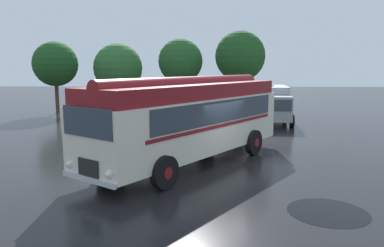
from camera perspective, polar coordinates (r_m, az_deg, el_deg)
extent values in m
plane|color=black|center=(14.90, 3.63, -6.39)|extent=(120.00, 120.00, 0.00)
cube|color=silver|center=(14.87, -0.16, -0.10)|extent=(7.82, 9.61, 2.10)
cube|color=maroon|center=(14.73, -0.16, 5.02)|extent=(7.54, 9.33, 0.56)
cylinder|color=maroon|center=(14.71, -0.16, 6.03)|extent=(5.98, 8.10, 0.60)
cube|color=#2D3842|center=(14.33, 4.61, 1.84)|extent=(4.65, 6.55, 0.84)
cube|color=#2D3842|center=(15.81, -3.17, 2.49)|extent=(4.65, 6.55, 0.84)
cube|color=maroon|center=(14.32, 4.36, -0.35)|extent=(4.76, 6.71, 0.12)
cube|color=maroon|center=(15.80, -3.38, 0.51)|extent=(4.76, 6.71, 0.12)
cube|color=#2D3842|center=(11.23, -15.77, 0.18)|extent=(1.82, 1.30, 0.88)
cube|color=black|center=(11.50, -15.51, -6.59)|extent=(0.77, 0.57, 0.56)
cube|color=silver|center=(11.57, -15.52, -8.19)|extent=(2.00, 1.45, 0.16)
sphere|color=white|center=(10.82, -12.60, -7.60)|extent=(0.22, 0.22, 0.22)
sphere|color=white|center=(12.21, -18.14, -5.97)|extent=(0.22, 0.22, 0.22)
cylinder|color=black|center=(11.94, -4.18, -7.47)|extent=(0.86, 1.06, 1.10)
cylinder|color=maroon|center=(11.94, -4.18, -7.47)|extent=(0.48, 0.50, 0.39)
cylinder|color=black|center=(13.73, -12.43, -5.51)|extent=(0.86, 1.06, 1.10)
cylinder|color=maroon|center=(13.73, -12.43, -5.51)|extent=(0.48, 0.50, 0.39)
cylinder|color=black|center=(16.80, 9.40, -2.85)|extent=(0.86, 1.06, 1.10)
cylinder|color=maroon|center=(16.80, 9.40, -2.85)|extent=(0.48, 0.50, 0.39)
cylinder|color=black|center=(18.11, 2.09, -1.90)|extent=(0.86, 1.06, 1.10)
cylinder|color=maroon|center=(18.11, 2.09, -1.90)|extent=(0.48, 0.50, 0.39)
cube|color=silver|center=(26.43, -0.02, 1.69)|extent=(1.87, 4.27, 0.70)
cube|color=silver|center=(26.51, 0.00, 3.17)|extent=(1.58, 2.24, 0.64)
cube|color=#2D3842|center=(26.47, 1.64, 3.16)|extent=(0.10, 1.93, 0.50)
cube|color=#2D3842|center=(26.57, -1.63, 3.18)|extent=(0.10, 1.93, 0.50)
cylinder|color=black|center=(25.14, 1.78, 0.53)|extent=(0.23, 0.65, 0.64)
cylinder|color=black|center=(25.27, -2.22, 0.56)|extent=(0.23, 0.65, 0.64)
cylinder|color=black|center=(27.72, 1.98, 1.28)|extent=(0.23, 0.65, 0.64)
cylinder|color=black|center=(27.83, -1.65, 1.31)|extent=(0.23, 0.65, 0.64)
cube|color=black|center=(26.53, 6.01, 1.67)|extent=(1.74, 4.21, 0.70)
cube|color=black|center=(26.61, 6.00, 3.14)|extent=(1.52, 2.20, 0.64)
cube|color=#2D3842|center=(26.68, 7.63, 3.13)|extent=(0.04, 1.93, 0.50)
cube|color=#2D3842|center=(26.55, 4.37, 3.15)|extent=(0.04, 1.93, 0.50)
cylinder|color=black|center=(25.38, 8.22, 0.52)|extent=(0.21, 0.64, 0.64)
cylinder|color=black|center=(25.23, 4.25, 0.53)|extent=(0.21, 0.64, 0.64)
cylinder|color=black|center=(27.95, 7.57, 1.27)|extent=(0.21, 0.64, 0.64)
cylinder|color=black|center=(27.80, 3.96, 1.29)|extent=(0.21, 0.64, 0.64)
cube|color=#B2B7BC|center=(27.61, 12.08, 3.42)|extent=(2.33, 4.10, 2.10)
cube|color=gray|center=(24.76, 12.70, 2.25)|extent=(2.04, 1.90, 1.60)
cube|color=#2D3842|center=(23.86, 12.94, 2.68)|extent=(1.70, 0.18, 0.72)
cylinder|color=black|center=(25.05, 14.99, 0.39)|extent=(0.31, 0.82, 0.80)
cylinder|color=black|center=(24.83, 10.24, 0.48)|extent=(0.31, 0.82, 0.80)
cylinder|color=black|center=(28.55, 13.96, 1.41)|extent=(0.31, 0.82, 0.80)
cylinder|color=black|center=(28.36, 9.79, 1.49)|extent=(0.31, 0.82, 0.80)
cylinder|color=#4C3823|center=(33.34, -19.87, 3.81)|extent=(0.31, 0.31, 2.72)
sphere|color=#1E4C1E|center=(33.25, -20.11, 8.51)|extent=(3.67, 3.67, 3.67)
sphere|color=#1E4C1E|center=(33.20, -19.25, 8.59)|extent=(2.33, 2.33, 2.33)
cylinder|color=#4C3823|center=(33.08, -11.07, 3.69)|extent=(0.32, 0.32, 2.22)
sphere|color=#2D662D|center=(32.97, -11.20, 8.32)|extent=(4.16, 4.16, 4.16)
sphere|color=#2D662D|center=(33.40, -11.86, 8.29)|extent=(2.57, 2.57, 2.57)
cylinder|color=#4C3823|center=(32.04, -1.75, 4.34)|extent=(0.32, 0.32, 2.94)
sphere|color=#235623|center=(31.96, -1.78, 9.48)|extent=(3.74, 3.74, 3.74)
sphere|color=#235623|center=(31.66, -1.00, 9.37)|extent=(2.28, 2.28, 2.28)
cylinder|color=#4C3823|center=(31.76, 7.24, 4.46)|extent=(0.37, 0.37, 3.19)
sphere|color=#1E4C1E|center=(31.69, 7.35, 10.15)|extent=(4.14, 4.14, 4.14)
sphere|color=#1E4C1E|center=(31.94, 8.12, 10.50)|extent=(2.30, 2.30, 2.30)
cylinder|color=black|center=(10.92, 19.99, -12.57)|extent=(2.14, 2.14, 0.01)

